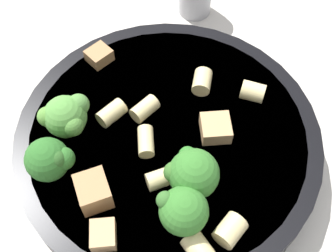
{
  "coord_description": "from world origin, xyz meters",
  "views": [
    {
      "loc": [
        -0.11,
        -0.15,
        0.34
      ],
      "look_at": [
        0.0,
        0.0,
        0.05
      ],
      "focal_mm": 45.0,
      "sensor_mm": 36.0,
      "label": 1
    }
  ],
  "objects_px": {
    "rigatoni_4": "(199,250)",
    "chicken_chunk_0": "(94,191)",
    "broccoli_floret_2": "(50,160)",
    "chicken_chunk_1": "(99,55)",
    "rigatoni_6": "(161,178)",
    "rigatoni_3": "(253,92)",
    "chicken_chunk_3": "(103,235)",
    "rigatoni_5": "(145,109)",
    "pasta_bowl": "(168,142)",
    "rigatoni_0": "(202,82)",
    "chicken_chunk_2": "(216,128)",
    "rigatoni_7": "(144,139)",
    "broccoli_floret_0": "(183,210)",
    "rigatoni_2": "(112,113)",
    "rigatoni_1": "(230,230)",
    "broccoli_floret_1": "(66,116)",
    "broccoli_floret_3": "(192,173)"
  },
  "relations": [
    {
      "from": "rigatoni_4",
      "to": "rigatoni_7",
      "type": "height_order",
      "value": "rigatoni_4"
    },
    {
      "from": "pasta_bowl",
      "to": "chicken_chunk_0",
      "type": "xyz_separation_m",
      "value": [
        -0.08,
        -0.02,
        0.03
      ]
    },
    {
      "from": "broccoli_floret_2",
      "to": "rigatoni_3",
      "type": "xyz_separation_m",
      "value": [
        0.18,
        -0.03,
        -0.01
      ]
    },
    {
      "from": "rigatoni_4",
      "to": "rigatoni_6",
      "type": "xyz_separation_m",
      "value": [
        0.01,
        0.06,
        -0.0
      ]
    },
    {
      "from": "rigatoni_7",
      "to": "rigatoni_2",
      "type": "bearing_deg",
      "value": 103.41
    },
    {
      "from": "rigatoni_4",
      "to": "chicken_chunk_0",
      "type": "xyz_separation_m",
      "value": [
        -0.04,
        0.08,
        0.0
      ]
    },
    {
      "from": "chicken_chunk_1",
      "to": "rigatoni_3",
      "type": "bearing_deg",
      "value": -52.75
    },
    {
      "from": "chicken_chunk_0",
      "to": "broccoli_floret_0",
      "type": "bearing_deg",
      "value": -51.41
    },
    {
      "from": "rigatoni_4",
      "to": "chicken_chunk_2",
      "type": "bearing_deg",
      "value": 44.88
    },
    {
      "from": "rigatoni_4",
      "to": "rigatoni_7",
      "type": "distance_m",
      "value": 0.1
    },
    {
      "from": "broccoli_floret_2",
      "to": "chicken_chunk_1",
      "type": "distance_m",
      "value": 0.12
    },
    {
      "from": "broccoli_floret_3",
      "to": "chicken_chunk_2",
      "type": "xyz_separation_m",
      "value": [
        0.05,
        0.03,
        -0.02
      ]
    },
    {
      "from": "broccoli_floret_2",
      "to": "rigatoni_5",
      "type": "height_order",
      "value": "broccoli_floret_2"
    },
    {
      "from": "broccoli_floret_2",
      "to": "chicken_chunk_2",
      "type": "distance_m",
      "value": 0.13
    },
    {
      "from": "rigatoni_4",
      "to": "chicken_chunk_1",
      "type": "height_order",
      "value": "rigatoni_4"
    },
    {
      "from": "rigatoni_5",
      "to": "broccoli_floret_1",
      "type": "bearing_deg",
      "value": 160.65
    },
    {
      "from": "rigatoni_1",
      "to": "rigatoni_7",
      "type": "xyz_separation_m",
      "value": [
        -0.01,
        0.1,
        -0.0
      ]
    },
    {
      "from": "chicken_chunk_3",
      "to": "rigatoni_6",
      "type": "bearing_deg",
      "value": 12.24
    },
    {
      "from": "chicken_chunk_2",
      "to": "rigatoni_1",
      "type": "bearing_deg",
      "value": -121.96
    },
    {
      "from": "broccoli_floret_1",
      "to": "chicken_chunk_2",
      "type": "height_order",
      "value": "broccoli_floret_1"
    },
    {
      "from": "rigatoni_3",
      "to": "rigatoni_6",
      "type": "relative_size",
      "value": 0.94
    },
    {
      "from": "broccoli_floret_0",
      "to": "rigatoni_3",
      "type": "bearing_deg",
      "value": 25.94
    },
    {
      "from": "rigatoni_5",
      "to": "chicken_chunk_0",
      "type": "xyz_separation_m",
      "value": [
        -0.07,
        -0.04,
        0.0
      ]
    },
    {
      "from": "rigatoni_1",
      "to": "chicken_chunk_3",
      "type": "xyz_separation_m",
      "value": [
        -0.08,
        0.05,
        -0.0
      ]
    },
    {
      "from": "broccoli_floret_3",
      "to": "rigatoni_2",
      "type": "bearing_deg",
      "value": 100.06
    },
    {
      "from": "broccoli_floret_0",
      "to": "rigatoni_0",
      "type": "height_order",
      "value": "broccoli_floret_0"
    },
    {
      "from": "rigatoni_7",
      "to": "chicken_chunk_3",
      "type": "distance_m",
      "value": 0.08
    },
    {
      "from": "pasta_bowl",
      "to": "chicken_chunk_2",
      "type": "height_order",
      "value": "chicken_chunk_2"
    },
    {
      "from": "broccoli_floret_0",
      "to": "chicken_chunk_2",
      "type": "height_order",
      "value": "broccoli_floret_0"
    },
    {
      "from": "rigatoni_0",
      "to": "chicken_chunk_3",
      "type": "xyz_separation_m",
      "value": [
        -0.14,
        -0.07,
        -0.0
      ]
    },
    {
      "from": "rigatoni_4",
      "to": "chicken_chunk_3",
      "type": "xyz_separation_m",
      "value": [
        -0.05,
        0.05,
        -0.0
      ]
    },
    {
      "from": "broccoli_floret_0",
      "to": "rigatoni_7",
      "type": "bearing_deg",
      "value": 79.04
    },
    {
      "from": "rigatoni_4",
      "to": "chicken_chunk_2",
      "type": "relative_size",
      "value": 0.92
    },
    {
      "from": "broccoli_floret_2",
      "to": "chicken_chunk_3",
      "type": "xyz_separation_m",
      "value": [
        0.0,
        -0.07,
        -0.02
      ]
    },
    {
      "from": "broccoli_floret_1",
      "to": "broccoli_floret_3",
      "type": "xyz_separation_m",
      "value": [
        0.05,
        -0.1,
        0.0
      ]
    },
    {
      "from": "broccoli_floret_1",
      "to": "rigatoni_1",
      "type": "distance_m",
      "value": 0.16
    },
    {
      "from": "rigatoni_3",
      "to": "chicken_chunk_3",
      "type": "xyz_separation_m",
      "value": [
        -0.17,
        -0.03,
        -0.0
      ]
    },
    {
      "from": "pasta_bowl",
      "to": "rigatoni_4",
      "type": "relative_size",
      "value": 11.44
    },
    {
      "from": "rigatoni_0",
      "to": "rigatoni_4",
      "type": "bearing_deg",
      "value": -128.45
    },
    {
      "from": "chicken_chunk_1",
      "to": "rigatoni_0",
      "type": "bearing_deg",
      "value": -54.1
    },
    {
      "from": "broccoli_floret_1",
      "to": "rigatoni_0",
      "type": "relative_size",
      "value": 1.98
    },
    {
      "from": "rigatoni_3",
      "to": "rigatoni_6",
      "type": "distance_m",
      "value": 0.12
    },
    {
      "from": "rigatoni_2",
      "to": "rigatoni_5",
      "type": "distance_m",
      "value": 0.03
    },
    {
      "from": "broccoli_floret_0",
      "to": "rigatoni_2",
      "type": "distance_m",
      "value": 0.11
    },
    {
      "from": "broccoli_floret_0",
      "to": "chicken_chunk_2",
      "type": "relative_size",
      "value": 1.65
    },
    {
      "from": "rigatoni_7",
      "to": "chicken_chunk_3",
      "type": "bearing_deg",
      "value": -143.41
    },
    {
      "from": "rigatoni_5",
      "to": "rigatoni_6",
      "type": "height_order",
      "value": "same"
    },
    {
      "from": "rigatoni_3",
      "to": "chicken_chunk_1",
      "type": "height_order",
      "value": "rigatoni_3"
    },
    {
      "from": "rigatoni_2",
      "to": "rigatoni_7",
      "type": "relative_size",
      "value": 0.95
    },
    {
      "from": "rigatoni_0",
      "to": "rigatoni_6",
      "type": "height_order",
      "value": "rigatoni_0"
    }
  ]
}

